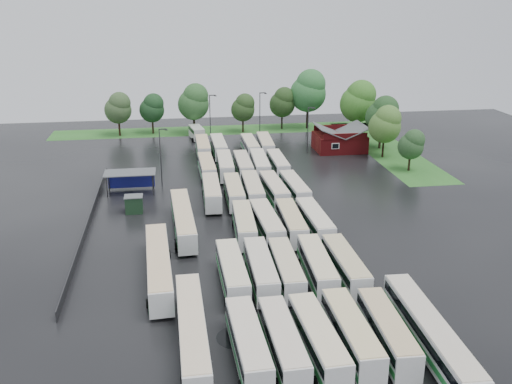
{
  "coord_description": "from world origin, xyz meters",
  "views": [
    {
      "loc": [
        -9.81,
        -68.27,
        30.78
      ],
      "look_at": [
        2.0,
        12.0,
        2.5
      ],
      "focal_mm": 40.0,
      "sensor_mm": 36.0,
      "label": 1
    }
  ],
  "objects": [
    {
      "name": "bus_r2c4",
      "position": [
        8.34,
        0.85,
        1.81
      ],
      "size": [
        2.81,
        11.91,
        3.3
      ],
      "rotation": [
        0.0,
        0.0,
        0.02
      ],
      "color": "silver",
      "rests_on": "ground"
    },
    {
      "name": "puddle_1",
      "position": [
        9.31,
        -22.24,
        0.0
      ],
      "size": [
        3.53,
        3.53,
        0.01
      ],
      "primitive_type": "cylinder",
      "color": "black",
      "rests_on": "ground"
    },
    {
      "name": "tree_north_1",
      "position": [
        -14.46,
        63.5,
        6.05
      ],
      "size": [
        5.68,
        5.68,
        9.41
      ],
      "color": "black",
      "rests_on": "ground"
    },
    {
      "name": "tree_east_4",
      "position": [
        32.81,
        59.13,
        5.2
      ],
      "size": [
        4.89,
        4.88,
        8.08
      ],
      "color": "#362617",
      "rests_on": "ground"
    },
    {
      "name": "bus_r0c1",
      "position": [
        -1.21,
        -26.07,
        1.78
      ],
      "size": [
        2.75,
        11.66,
        3.23
      ],
      "rotation": [
        0.0,
        0.0,
        0.02
      ],
      "color": "silver",
      "rests_on": "ground"
    },
    {
      "name": "lamp_post_nw",
      "position": [
        -12.11,
        25.16,
        5.66
      ],
      "size": [
        1.5,
        0.29,
        9.75
      ],
      "color": "#2D2D30",
      "rests_on": "ground"
    },
    {
      "name": "bus_r1c1",
      "position": [
        -1.02,
        -12.14,
        1.82
      ],
      "size": [
        2.67,
        11.93,
        3.31
      ],
      "rotation": [
        0.0,
        0.0,
        -0.01
      ],
      "color": "silver",
      "rests_on": "ground"
    },
    {
      "name": "bus_r4c0",
      "position": [
        -4.39,
        28.17,
        1.77
      ],
      "size": [
        2.68,
        11.6,
        3.22
      ],
      "rotation": [
        0.0,
        0.0,
        0.02
      ],
      "color": "silver",
      "rests_on": "ground"
    },
    {
      "name": "tree_north_2",
      "position": [
        -4.93,
        61.71,
        7.56
      ],
      "size": [
        7.1,
        7.1,
        11.75
      ],
      "color": "black",
      "rests_on": "ground"
    },
    {
      "name": "artic_bus_west_b",
      "position": [
        -9.17,
        4.35,
        1.81
      ],
      "size": [
        3.23,
        17.7,
        3.27
      ],
      "rotation": [
        0.0,
        0.0,
        0.04
      ],
      "color": "silver",
      "rests_on": "ground"
    },
    {
      "name": "bus_r2c2",
      "position": [
        1.8,
        0.92,
        1.85
      ],
      "size": [
        3.05,
        12.18,
        3.36
      ],
      "rotation": [
        0.0,
        0.0,
        0.04
      ],
      "color": "silver",
      "rests_on": "ground"
    },
    {
      "name": "tree_north_4",
      "position": [
        16.11,
        64.0,
        6.48
      ],
      "size": [
        6.08,
        6.08,
        10.08
      ],
      "color": "black",
      "rests_on": "ground"
    },
    {
      "name": "bus_r1c3",
      "position": [
        5.4,
        -12.14,
        1.81
      ],
      "size": [
        2.96,
        11.92,
        3.29
      ],
      "rotation": [
        0.0,
        0.0,
        -0.04
      ],
      "color": "silver",
      "rests_on": "ground"
    },
    {
      "name": "bus_r5c3",
      "position": [
        5.2,
        41.95,
        1.75
      ],
      "size": [
        2.54,
        11.46,
        3.18
      ],
      "rotation": [
        0.0,
        0.0,
        0.01
      ],
      "color": "silver",
      "rests_on": "ground"
    },
    {
      "name": "bus_r2c1",
      "position": [
        -1.18,
        1.21,
        1.79
      ],
      "size": [
        2.96,
        11.78,
        3.25
      ],
      "rotation": [
        0.0,
        0.0,
        -0.04
      ],
      "color": "silver",
      "rests_on": "ground"
    },
    {
      "name": "bus_r2c3",
      "position": [
        5.14,
        0.93,
        1.8
      ],
      "size": [
        2.78,
        11.84,
        3.28
      ],
      "rotation": [
        0.0,
        0.0,
        -0.02
      ],
      "color": "silver",
      "rests_on": "ground"
    },
    {
      "name": "artic_bus_west_c",
      "position": [
        -12.25,
        -9.46,
        1.86
      ],
      "size": [
        3.39,
        18.18,
        3.35
      ],
      "rotation": [
        0.0,
        0.0,
        0.05
      ],
      "color": "silver",
      "rests_on": "ground"
    },
    {
      "name": "bus_r4c3",
      "position": [
        5.12,
        28.42,
        1.86
      ],
      "size": [
        3.06,
        12.23,
        3.38
      ],
      "rotation": [
        0.0,
        0.0,
        -0.04
      ],
      "color": "silver",
      "rests_on": "ground"
    },
    {
      "name": "bus_r1c2",
      "position": [
        1.82,
        -12.24,
        1.77
      ],
      "size": [
        2.66,
        11.58,
        3.21
      ],
      "rotation": [
        0.0,
        0.0,
        -0.02
      ],
      "color": "silver",
      "rests_on": "ground"
    },
    {
      "name": "bus_r5c4",
      "position": [
        8.37,
        42.29,
        1.82
      ],
      "size": [
        3.09,
        11.98,
        3.3
      ],
      "rotation": [
        0.0,
        0.0,
        -0.05
      ],
      "color": "silver",
      "rests_on": "ground"
    },
    {
      "name": "bus_r0c0",
      "position": [
        -4.29,
        -25.85,
        1.8
      ],
      "size": [
        2.89,
        11.85,
        3.28
      ],
      "rotation": [
        0.0,
        0.0,
        0.03
      ],
      "color": "silver",
      "rests_on": "ground"
    },
    {
      "name": "bus_r4c2",
      "position": [
        2.09,
        28.33,
        1.8
      ],
      "size": [
        2.63,
        11.75,
        3.26
      ],
      "rotation": [
        0.0,
        0.0,
        -0.01
      ],
      "color": "silver",
      "rests_on": "ground"
    },
    {
      "name": "tree_east_3",
      "position": [
        30.87,
        52.17,
        8.43
      ],
      "size": [
        7.91,
        7.91,
        13.1
      ],
      "color": "#322116",
      "rests_on": "ground"
    },
    {
      "name": "lamp_post_ne",
      "position": [
        16.94,
        41.08,
        5.52
      ],
      "size": [
        1.46,
        0.29,
        9.51
      ],
      "color": "#2D2D30",
      "rests_on": "ground"
    },
    {
      "name": "bus_r5c0",
      "position": [
        -4.28,
        41.92,
        1.81
      ],
      "size": [
        2.56,
        11.86,
        3.3
      ],
      "rotation": [
        0.0,
        0.0,
        -0.0
      ],
      "color": "silver",
      "rests_on": "ground"
    },
    {
      "name": "lamp_post_back_e",
      "position": [
        9.31,
        54.84,
        6.04
      ],
      "size": [
        1.6,
        0.31,
        10.41
      ],
      "color": "#2D2D30",
      "rests_on": "ground"
    },
    {
      "name": "artic_bus_east",
      "position": [
        12.12,
        -26.76,
        1.83
      ],
      "size": [
        3.02,
        17.88,
        3.31
      ],
      "rotation": [
        0.0,
        0.0,
        -0.03
      ],
      "color": "silver",
      "rests_on": "ground"
    },
    {
      "name": "tree_north_0",
      "position": [
        -21.96,
        62.53,
        6.47
      ],
      "size": [
        6.07,
        6.07,
        10.05
      ],
      "color": "black",
      "rests_on": "ground"
    },
    {
      "name": "tree_east_0",
      "position": [
        32.78,
        26.85,
        5.01
      ],
      "size": [
        4.7,
        4.7,
        7.79
      ],
      "color": "black",
      "rests_on": "ground"
    },
    {
      "name": "bus_r0c4",
      "position": [
        8.48,
        -25.82,
        1.77
      ],
      "size": [
        2.89,
        11.67,
        3.22
      ],
      "rotation": [
        0.0,
        0.0,
        -0.04
      ],
      "color": "silver",
      "rests_on": "ground"
    },
    {
      "name": "tree_north_6",
      "position": [
        33.81,
        63.83,
        6.91
      ],
      "size": [
        6.49,
        6.49,
        10.74
      ],
      "color": "black",
      "rests_on": "ground"
    },
    {
      "name": "grass_strip_east",
      "position": [
        34.0,
        42.8,
        0.01
      ],
      "size": [
        10.0,
        50.0,
        0.01
      ],
      "primitive_type": "cube",
      "color": "#2B6723",
      "rests_on": "ground"
    },
    {
      "name": "bus_r3c0",
      "position": [
        -4.51,
        14.85,
        1.81
      ],
      "size": [
        2.75,
        11.86,
        3.29
      ],
      "rotation": [
        0.0,
        0.0,
        -0.02
      ],
      "color": "silver",
      "rests_on": "ground"
    },
    {
      "name": "wash_shed",
      "position": [
        -17.2,
        22.02,
        2.99
      ],
      "size": [
        8.2,
        4.2,
        3.58
      ],
      "color": "#2D2D30",
      "rests_on": "ground"
    },
    {
      "name": "artic_bus_west_a",
      "position": [
        -9.05,
        -23.04,
        1.77
      ],
      "size": [
        2.68,
        17.25,
        3.19
      ],
      "rotation": [
        0.0,
        0.0,
        0.01
      ],
      "color": "silver",
      "rests_on": "ground"
    },
    {
      "name": "tree_east_1",
      "position": [
        31.21,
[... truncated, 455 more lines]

